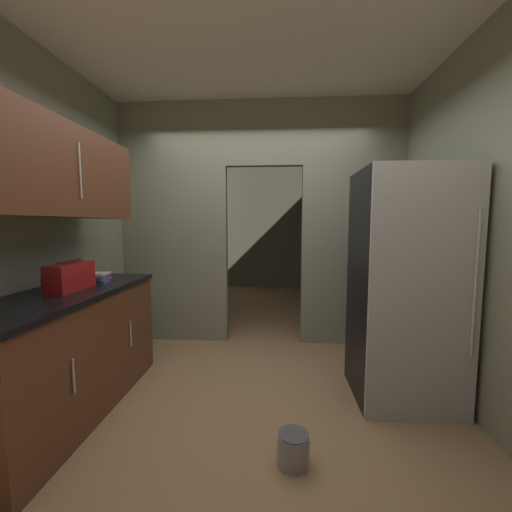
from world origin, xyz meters
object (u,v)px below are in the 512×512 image
at_px(refrigerator, 405,287).
at_px(book_stack, 100,278).
at_px(paint_can, 293,449).
at_px(boombox, 70,277).

xyz_separation_m(refrigerator, book_stack, (-2.51, -0.05, 0.05)).
bearing_deg(paint_can, refrigerator, 42.02).
distance_m(refrigerator, book_stack, 2.51).
distance_m(refrigerator, paint_can, 1.49).
xyz_separation_m(refrigerator, boombox, (-2.56, -0.37, 0.11)).
height_order(book_stack, paint_can, book_stack).
bearing_deg(refrigerator, paint_can, -137.98).
bearing_deg(book_stack, refrigerator, 1.08).
height_order(boombox, book_stack, boombox).
height_order(boombox, paint_can, boombox).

